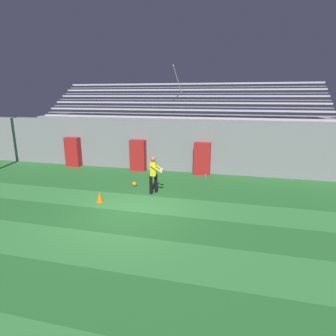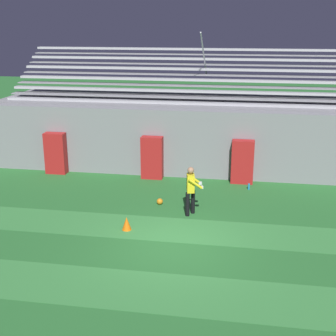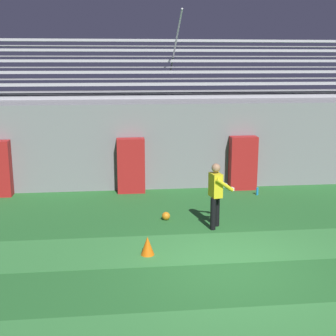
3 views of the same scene
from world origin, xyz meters
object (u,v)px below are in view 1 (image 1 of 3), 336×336
soccer_ball (134,184)px  traffic_cone (100,197)px  padding_pillar_far_left (73,152)px  water_bottle (205,176)px  padding_pillar_gate_left (138,155)px  padding_pillar_gate_right (202,159)px  goalkeeper (154,172)px

soccer_ball → traffic_cone: 2.34m
padding_pillar_far_left → water_bottle: bearing=-5.4°
padding_pillar_gate_left → padding_pillar_gate_right: (3.67, 0.00, 0.00)m
padding_pillar_gate_right → soccer_ball: (-2.84, -2.84, -0.77)m
padding_pillar_gate_left → water_bottle: bearing=-10.9°
padding_pillar_gate_left → soccer_ball: bearing=-73.7°
goalkeeper → soccer_ball: bearing=148.9°
padding_pillar_gate_left → goalkeeper: 4.09m
padding_pillar_gate_left → soccer_ball: size_ratio=7.97×
padding_pillar_gate_right → water_bottle: size_ratio=7.31×
padding_pillar_gate_left → traffic_cone: bearing=-87.8°
padding_pillar_gate_right → traffic_cone: bearing=-124.3°
padding_pillar_gate_right → traffic_cone: (-3.47, -5.09, -0.67)m
goalkeeper → water_bottle: (1.94, 2.79, -0.83)m
soccer_ball → water_bottle: bearing=33.6°
goalkeeper → water_bottle: bearing=55.3°
soccer_ball → water_bottle: (3.12, 2.08, 0.01)m
goalkeeper → water_bottle: 3.50m
soccer_ball → traffic_cone: size_ratio=0.52×
padding_pillar_gate_right → soccer_ball: padding_pillar_gate_right is taller
water_bottle → soccer_ball: bearing=-146.4°
padding_pillar_far_left → soccer_ball: bearing=-29.6°
goalkeeper → padding_pillar_far_left: bearing=150.1°
padding_pillar_gate_right → goalkeeper: 3.92m
padding_pillar_gate_left → soccer_ball: padding_pillar_gate_left is taller
padding_pillar_gate_left → traffic_cone: size_ratio=4.18×
padding_pillar_gate_left → padding_pillar_gate_right: bearing=0.0°
goalkeeper → water_bottle: goalkeeper is taller
water_bottle → goalkeeper: bearing=-124.7°
water_bottle → padding_pillar_gate_right: bearing=110.7°
padding_pillar_far_left → traffic_cone: (4.36, -5.09, -0.67)m
traffic_cone → padding_pillar_far_left: bearing=130.6°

